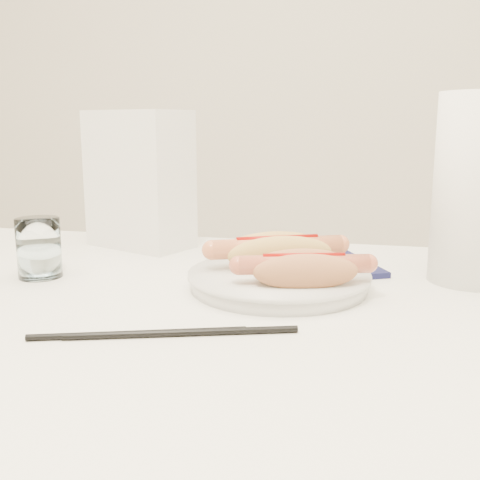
% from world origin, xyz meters
% --- Properties ---
extents(table, '(1.20, 0.80, 0.75)m').
position_xyz_m(table, '(0.00, 0.00, 0.69)').
color(table, white).
rests_on(table, ground).
extents(plate, '(0.32, 0.32, 0.02)m').
position_xyz_m(plate, '(0.12, 0.08, 0.76)').
color(plate, silver).
rests_on(plate, table).
extents(hotdog_left, '(0.18, 0.13, 0.05)m').
position_xyz_m(hotdog_left, '(0.11, 0.11, 0.79)').
color(hotdog_left, tan).
rests_on(hotdog_left, plate).
extents(hotdog_right, '(0.17, 0.10, 0.05)m').
position_xyz_m(hotdog_right, '(0.16, 0.03, 0.79)').
color(hotdog_right, '#BA7548').
rests_on(hotdog_right, plate).
extents(water_glass, '(0.06, 0.06, 0.09)m').
position_xyz_m(water_glass, '(-0.24, 0.06, 0.79)').
color(water_glass, white).
rests_on(water_glass, table).
extents(chopstick_near, '(0.24, 0.08, 0.01)m').
position_xyz_m(chopstick_near, '(0.04, -0.12, 0.75)').
color(chopstick_near, black).
rests_on(chopstick_near, table).
extents(chopstick_far, '(0.22, 0.08, 0.01)m').
position_xyz_m(chopstick_far, '(-0.00, -0.13, 0.75)').
color(chopstick_far, black).
rests_on(chopstick_far, table).
extents(napkin_box, '(0.21, 0.16, 0.25)m').
position_xyz_m(napkin_box, '(-0.17, 0.30, 0.87)').
color(napkin_box, silver).
rests_on(napkin_box, table).
extents(navy_napkin, '(0.22, 0.22, 0.01)m').
position_xyz_m(navy_napkin, '(0.16, 0.20, 0.75)').
color(navy_napkin, '#13153C').
rests_on(navy_napkin, table).
extents(paper_towel_roll, '(0.14, 0.14, 0.27)m').
position_xyz_m(paper_towel_roll, '(0.38, 0.18, 0.88)').
color(paper_towel_roll, white).
rests_on(paper_towel_roll, table).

